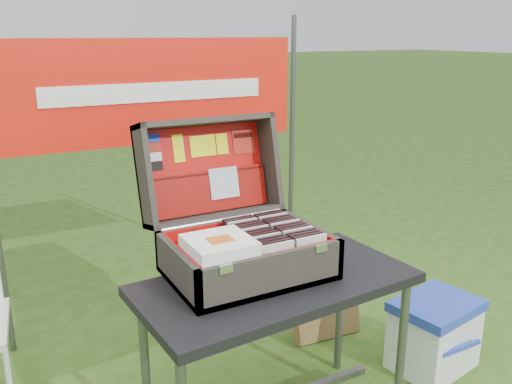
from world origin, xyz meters
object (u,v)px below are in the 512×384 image
suitcase (240,202)px  table (276,355)px  cooler (434,334)px  cardboard_box (326,302)px

suitcase → table: bearing=-63.4°
suitcase → cooler: bearing=-9.2°
suitcase → cardboard_box: (0.68, 0.34, -0.76)m
cooler → cardboard_box: cardboard_box is taller
cooler → cardboard_box: size_ratio=1.01×
suitcase → cardboard_box: size_ratio=1.52×
table → cooler: 0.92m
cooler → cardboard_box: (-0.30, 0.49, 0.02)m
table → cooler: size_ratio=2.66×
suitcase → cooler: size_ratio=1.50×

